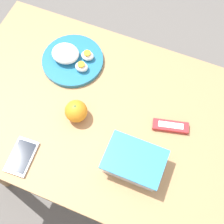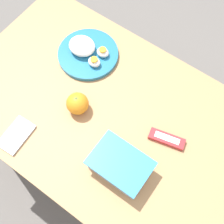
# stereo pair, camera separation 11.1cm
# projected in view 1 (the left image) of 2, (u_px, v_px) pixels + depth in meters

# --- Properties ---
(ground_plane) EXTENTS (10.00, 10.00, 0.00)m
(ground_plane) POSITION_uv_depth(u_px,v_px,m) (114.00, 170.00, 1.84)
(ground_plane) COLOR #66605B
(table) EXTENTS (1.21, 0.71, 0.77)m
(table) POSITION_uv_depth(u_px,v_px,m) (114.00, 130.00, 1.26)
(table) COLOR #AD7F51
(table) RESTS_ON ground_plane
(food_container) EXTENTS (0.19, 0.14, 0.08)m
(food_container) POSITION_uv_depth(u_px,v_px,m) (134.00, 163.00, 1.03)
(food_container) COLOR white
(food_container) RESTS_ON table
(orange_fruit) EXTENTS (0.08, 0.08, 0.08)m
(orange_fruit) POSITION_uv_depth(u_px,v_px,m) (76.00, 111.00, 1.10)
(orange_fruit) COLOR orange
(orange_fruit) RESTS_ON table
(rice_plate) EXTENTS (0.24, 0.24, 0.06)m
(rice_plate) POSITION_uv_depth(u_px,v_px,m) (72.00, 59.00, 1.22)
(rice_plate) COLOR teal
(rice_plate) RESTS_ON table
(candy_bar) EXTENTS (0.13, 0.07, 0.02)m
(candy_bar) POSITION_uv_depth(u_px,v_px,m) (170.00, 126.00, 1.11)
(candy_bar) COLOR #B7282D
(candy_bar) RESTS_ON table
(cell_phone) EXTENTS (0.08, 0.13, 0.01)m
(cell_phone) POSITION_uv_depth(u_px,v_px,m) (22.00, 157.00, 1.07)
(cell_phone) COLOR #ADADB2
(cell_phone) RESTS_ON table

